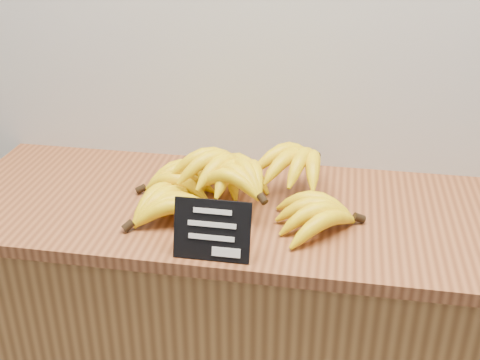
% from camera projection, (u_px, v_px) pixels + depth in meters
% --- Properties ---
extents(counter, '(1.45, 0.50, 0.90)m').
position_uv_depth(counter, '(243.00, 356.00, 1.66)').
color(counter, '#94612F').
rests_on(counter, ground).
extents(counter_top, '(1.42, 0.54, 0.03)m').
position_uv_depth(counter_top, '(244.00, 210.00, 1.45)').
color(counter_top, brown).
rests_on(counter_top, counter).
extents(chalkboard_sign, '(0.16, 0.04, 0.12)m').
position_uv_depth(chalkboard_sign, '(212.00, 230.00, 1.22)').
color(chalkboard_sign, black).
rests_on(chalkboard_sign, counter_top).
extents(banana_pile, '(0.56, 0.39, 0.12)m').
position_uv_depth(banana_pile, '(237.00, 183.00, 1.42)').
color(banana_pile, yellow).
rests_on(banana_pile, counter_top).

